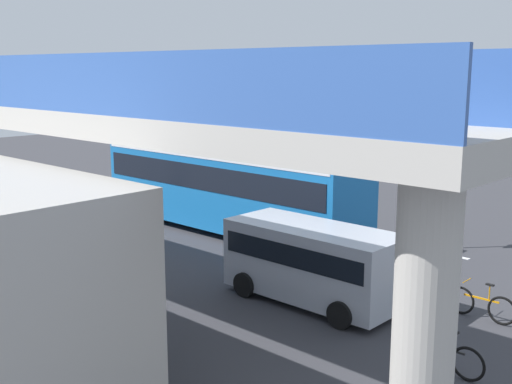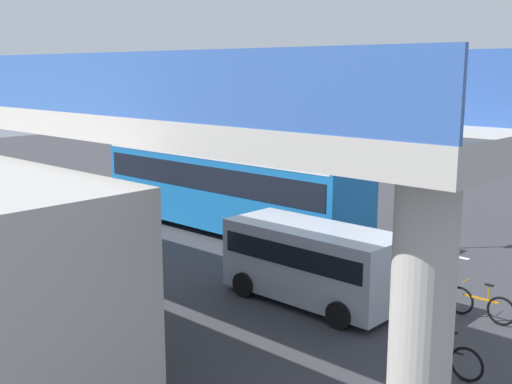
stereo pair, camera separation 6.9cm
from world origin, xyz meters
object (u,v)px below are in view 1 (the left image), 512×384
(bicycle_black, at_px, (444,355))
(traffic_sign, at_px, (447,195))
(parked_van, at_px, (313,259))
(bicycle_orange, at_px, (481,305))
(pedestrian, at_px, (368,211))
(city_bus, at_px, (228,183))

(bicycle_black, xyz_separation_m, traffic_sign, (4.19, -8.47, 1.52))
(parked_van, xyz_separation_m, traffic_sign, (-0.24, -7.09, 0.71))
(parked_van, relative_size, bicycle_black, 2.71)
(bicycle_black, xyz_separation_m, bicycle_orange, (0.63, -3.24, 0.00))
(bicycle_black, height_order, bicycle_orange, same)
(pedestrian, bearing_deg, parked_van, 112.10)
(traffic_sign, bearing_deg, bicycle_black, 116.33)
(city_bus, xyz_separation_m, bicycle_orange, (-10.70, 1.81, -1.51))
(traffic_sign, bearing_deg, parked_van, 88.07)
(city_bus, distance_m, traffic_sign, 7.92)
(bicycle_orange, bearing_deg, pedestrian, -37.51)
(pedestrian, bearing_deg, traffic_sign, -177.25)
(parked_van, relative_size, traffic_sign, 1.71)
(city_bus, height_order, pedestrian, city_bus)
(bicycle_black, relative_size, pedestrian, 0.99)
(bicycle_black, relative_size, traffic_sign, 0.63)
(parked_van, distance_m, pedestrian, 7.50)
(bicycle_orange, bearing_deg, traffic_sign, -55.71)
(city_bus, distance_m, parked_van, 7.84)
(city_bus, height_order, parked_van, city_bus)
(city_bus, bearing_deg, pedestrian, -141.23)
(parked_van, xyz_separation_m, bicycle_black, (-4.43, 1.38, -0.81))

